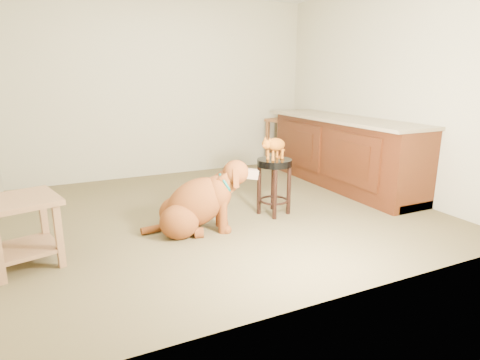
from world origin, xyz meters
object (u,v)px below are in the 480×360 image
golden_retriever (198,204)px  tabby_kitten (274,145)px  padded_stool (274,175)px  wood_stool (282,142)px  side_table (21,222)px

golden_retriever → tabby_kitten: (0.91, 0.12, 0.49)m
padded_stool → wood_stool: 2.40m
wood_stool → tabby_kitten: bearing=-123.4°
padded_stool → side_table: size_ratio=0.93×
side_table → golden_retriever: bearing=3.9°
wood_stool → side_table: bearing=-149.1°
side_table → tabby_kitten: bearing=5.2°
tabby_kitten → golden_retriever: bearing=168.8°
wood_stool → side_table: size_ratio=1.19×
padded_stool → side_table: padded_stool is taller
padded_stool → wood_stool: (1.32, 2.01, -0.02)m
side_table → padded_stool: bearing=5.3°
tabby_kitten → side_table: bearing=166.6°
golden_retriever → tabby_kitten: bearing=21.4°
golden_retriever → tabby_kitten: tabby_kitten is taller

